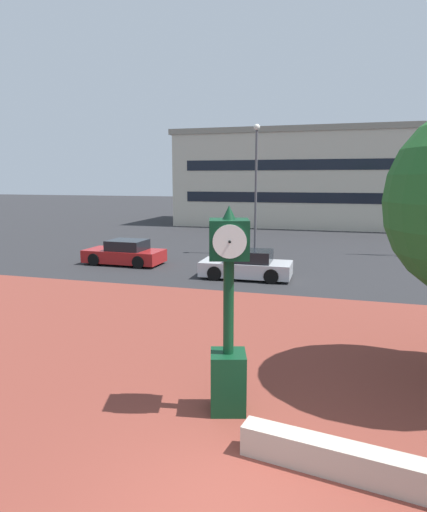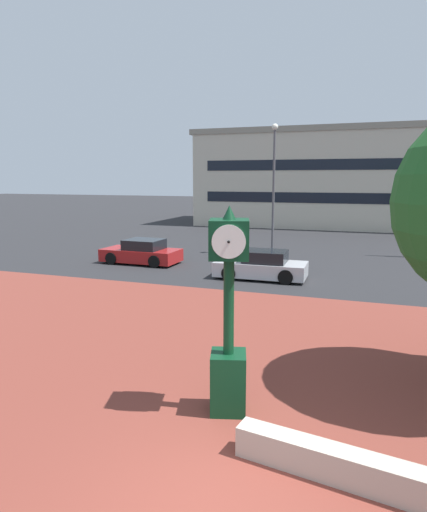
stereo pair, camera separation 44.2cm
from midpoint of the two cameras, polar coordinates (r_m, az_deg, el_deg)
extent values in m
plane|color=#262628|center=(6.99, 3.01, -29.59)|extent=(200.00, 200.00, 0.00)
cube|color=brown|center=(10.11, 9.29, -16.30)|extent=(44.00, 15.54, 0.01)
cube|color=#ADA393|center=(7.59, 17.42, -24.11)|extent=(3.22, 0.91, 0.50)
cube|color=#0C381E|center=(8.91, 3.37, -15.76)|extent=(0.83, 0.83, 1.17)
cylinder|color=#0C381E|center=(8.37, 3.48, -6.46)|extent=(0.20, 0.20, 1.83)
cube|color=#0C381E|center=(8.11, 3.57, 2.18)|extent=(0.88, 0.88, 0.71)
cylinder|color=white|center=(8.47, 3.56, 2.51)|extent=(0.58, 0.19, 0.59)
sphere|color=black|center=(8.49, 3.55, 2.53)|extent=(0.05, 0.05, 0.05)
cylinder|color=white|center=(7.74, 3.58, 1.81)|extent=(0.58, 0.19, 0.59)
sphere|color=black|center=(7.72, 3.59, 1.79)|extent=(0.05, 0.05, 0.05)
cone|color=#0C381E|center=(8.06, 3.61, 5.57)|extent=(0.25, 0.25, 0.25)
cube|color=#B7BABF|center=(20.16, 6.65, -1.64)|extent=(4.07, 1.85, 0.64)
cube|color=black|center=(20.01, 7.25, -0.11)|extent=(1.89, 1.56, 0.56)
cylinder|color=black|center=(19.68, 2.60, -2.23)|extent=(0.64, 0.23, 0.64)
cylinder|color=black|center=(21.24, 3.78, -1.34)|extent=(0.64, 0.23, 0.64)
cylinder|color=black|center=(19.18, 9.82, -2.68)|extent=(0.64, 0.23, 0.64)
cylinder|color=black|center=(20.78, 10.48, -1.73)|extent=(0.64, 0.23, 0.64)
cube|color=maroon|center=(23.93, -8.69, 0.13)|extent=(4.11, 1.96, 0.64)
cube|color=black|center=(23.74, -8.30, 1.43)|extent=(1.91, 1.64, 0.56)
cylinder|color=black|center=(23.86, -12.35, -0.30)|extent=(0.64, 0.23, 0.64)
cylinder|color=black|center=(25.32, -10.22, 0.35)|extent=(0.64, 0.23, 0.64)
cylinder|color=black|center=(22.60, -6.97, -0.71)|extent=(0.64, 0.23, 0.64)
cylinder|color=black|center=(24.13, -5.06, 0.00)|extent=(0.64, 0.23, 0.64)
cube|color=beige|center=(44.79, 18.22, 9.06)|extent=(29.10, 10.85, 8.38)
cube|color=gray|center=(44.98, 18.53, 14.71)|extent=(29.68, 11.06, 0.50)
cube|color=black|center=(39.38, 17.92, 7.00)|extent=(26.19, 0.04, 0.90)
cube|color=black|center=(39.36, 18.14, 11.06)|extent=(26.19, 0.04, 0.90)
cylinder|color=#4C4C51|center=(26.26, 8.13, 7.88)|extent=(0.14, 0.14, 7.14)
sphere|color=white|center=(26.40, 8.33, 15.98)|extent=(0.36, 0.36, 0.36)
camera|label=1|loc=(0.22, -88.44, 0.27)|focal=31.39mm
camera|label=2|loc=(0.22, 91.56, -0.27)|focal=31.39mm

